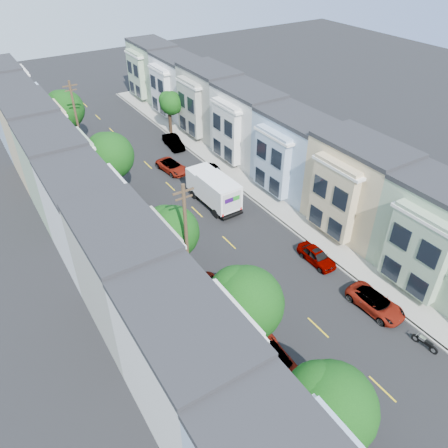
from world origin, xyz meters
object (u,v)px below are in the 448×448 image
fedex_truck (214,189)px  lead_sedan (172,167)px  tree_a (330,409)px  tree_e (64,110)px  utility_pole_far (78,125)px  parked_right_d (173,142)px  motorcycle (424,343)px  parked_left_c (215,293)px  parked_right_c (213,174)px  tree_c (171,233)px  utility_pole_near (187,244)px  parked_right_b (317,256)px  tree_b (245,304)px  parked_left_b (275,363)px  parked_right_a (376,303)px  parked_left_d (154,224)px  tree_d (109,156)px

fedex_truck → lead_sedan: fedex_truck is taller
tree_a → lead_sedan: 35.13m
lead_sedan → tree_e: bearing=115.1°
utility_pole_far → parked_right_d: (11.20, -1.23, -4.43)m
fedex_truck → motorcycle: size_ratio=3.44×
lead_sedan → parked_left_c: (-6.70, -20.53, 0.03)m
parked_left_c → parked_right_c: size_ratio=1.14×
tree_c → parked_left_c: (1.40, -4.10, -3.86)m
utility_pole_near → parked_right_b: 12.29m
lead_sedan → parked_left_c: size_ratio=0.95×
tree_c → motorcycle: size_ratio=3.38×
tree_b → parked_right_c: (11.20, 22.32, -4.71)m
tree_a → lead_sedan: size_ratio=1.55×
parked_left_b → parked_right_d: 35.30m
parked_right_a → motorcycle: (0.14, -4.31, -0.23)m
tree_e → parked_left_d: 22.40m
lead_sedan → parked_right_b: (3.10, -21.36, 0.04)m
parked_right_b → utility_pole_near: bearing=168.4°
utility_pole_near → parked_right_d: utility_pole_near is taller
motorcycle → parked_left_d: bearing=106.3°
parked_left_c → tree_b: bearing=-106.2°
tree_c → parked_left_d: size_ratio=1.50×
parked_right_b → parked_right_c: parked_right_c is taller
tree_a → parked_left_c: (1.40, 13.43, -3.91)m
tree_a → utility_pole_far: utility_pole_far is taller
tree_b → parked_left_d: tree_b is taller
parked_right_c → motorcycle: 28.13m
parked_right_a → parked_right_b: 6.57m
tree_d → motorcycle: 31.46m
parked_right_a → tree_b: bearing=169.4°
tree_d → parked_right_c: (11.20, -0.76, -4.87)m
tree_e → fedex_truck: (8.54, -21.06, -3.35)m
tree_e → utility_pole_far: 5.43m
parked_left_c → parked_right_d: bearing=66.6°
tree_d → parked_right_b: tree_d is taller
parked_left_d → fedex_truck: bearing=5.9°
tree_a → tree_b: 7.56m
tree_b → tree_d: size_ratio=0.99×
tree_b → motorcycle: bearing=-27.1°
tree_a → parked_right_c: 32.10m
tree_d → parked_right_a: bearing=-65.5°
parked_left_c → parked_right_c: bearing=56.3°
utility_pole_near → parked_right_a: (11.20, -8.91, -4.51)m
tree_a → parked_left_c: bearing=84.0°
utility_pole_near → parked_right_c: utility_pole_near is taller
tree_b → parked_left_d: 17.67m
utility_pole_near → tree_b: bearing=-90.0°
lead_sedan → parked_left_d: bearing=-133.3°
utility_pole_near → parked_left_b: 10.27m
utility_pole_far → parked_left_c: (1.40, -27.50, -4.49)m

